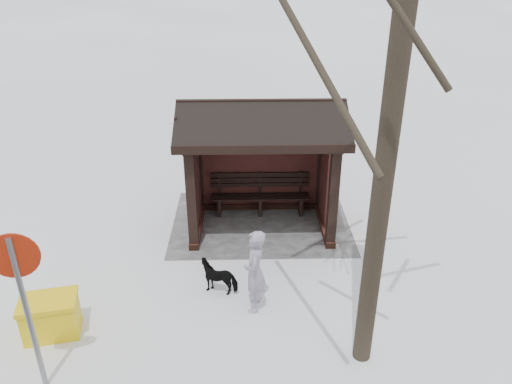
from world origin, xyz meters
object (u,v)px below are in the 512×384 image
Objects in this scene: dog at (220,275)px; grit_bin at (51,316)px; bus_shelter at (261,138)px; pedestrian at (255,271)px; road_sign at (20,283)px.

grit_bin is at bearing -53.27° from dog.
bus_shelter is at bearing 175.57° from dog.
grit_bin is (2.81, 1.15, 0.04)m from dog.
bus_shelter is 3.40m from pedestrian.
pedestrian is at bearing -161.80° from road_sign.
road_sign is at bearing 91.51° from grit_bin.
road_sign is (-0.26, 1.13, 1.53)m from grit_bin.
pedestrian is 3.56m from grit_bin.
bus_shelter is 5.93m from road_sign.
bus_shelter is 1.34× the size of road_sign.
road_sign is at bearing -55.29° from pedestrian.
bus_shelter reaches higher than dog.
bus_shelter reaches higher than road_sign.
road_sign reaches higher than dog.
bus_shelter is 4.70× the size of dog.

